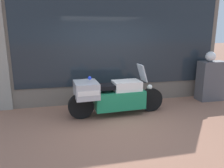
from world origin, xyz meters
name	(u,v)px	position (x,y,z in m)	size (l,w,h in m)	color
ground_plane	(124,127)	(0.00, 0.00, 0.00)	(60.00, 60.00, 0.00)	#8E604C
shop_building	(93,42)	(-0.40, 2.00, 1.78)	(6.94, 0.55, 3.55)	#6B6056
window_display	(117,85)	(0.33, 2.03, 0.46)	(5.67, 0.30, 1.95)	slate
paramedic_motorcycle	(112,95)	(-0.11, 0.78, 0.53)	(2.49, 0.74, 1.27)	black
utility_cabinet	(211,81)	(3.14, 1.37, 0.60)	(0.78, 0.42, 1.20)	#4C4C51
white_helmet	(211,56)	(3.04, 1.37, 1.35)	(0.30, 0.30, 0.30)	white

